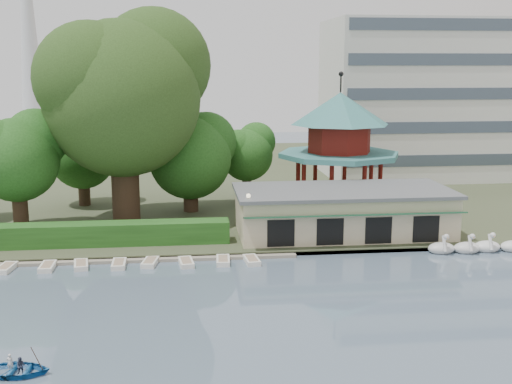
{
  "coord_description": "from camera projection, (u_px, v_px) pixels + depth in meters",
  "views": [
    {
      "loc": [
        -3.42,
        -30.96,
        14.82
      ],
      "look_at": [
        2.0,
        18.0,
        5.0
      ],
      "focal_mm": 45.0,
      "sensor_mm": 36.0,
      "label": 1
    }
  ],
  "objects": [
    {
      "name": "pavilion",
      "position": [
        339.0,
        139.0,
        64.47
      ],
      "size": [
        12.4,
        12.4,
        13.5
      ],
      "color": "beige",
      "rests_on": "shore"
    },
    {
      "name": "office_building",
      "position": [
        465.0,
        104.0,
        82.83
      ],
      "size": [
        38.0,
        18.0,
        20.0
      ],
      "color": "silver",
      "rests_on": "shore"
    },
    {
      "name": "big_tree",
      "position": [
        124.0,
        88.0,
        57.51
      ],
      "size": [
        15.51,
        14.45,
        19.65
      ],
      "color": "#3A281C",
      "rests_on": "shore"
    },
    {
      "name": "shore",
      "position": [
        212.0,
        178.0,
        84.09
      ],
      "size": [
        220.0,
        70.0,
        0.4
      ],
      "primitive_type": "cube",
      "color": "#424930",
      "rests_on": "ground"
    },
    {
      "name": "ground_plane",
      "position": [
        256.0,
        354.0,
        33.44
      ],
      "size": [
        220.0,
        220.0,
        0.0
      ],
      "primitive_type": "plane",
      "color": "slate",
      "rests_on": "ground"
    },
    {
      "name": "lamp_post",
      "position": [
        248.0,
        210.0,
        51.47
      ],
      "size": [
        0.36,
        0.36,
        4.28
      ],
      "color": "black",
      "rests_on": "shore"
    },
    {
      "name": "boathouse",
      "position": [
        343.0,
        211.0,
        55.48
      ],
      "size": [
        18.6,
        9.39,
        3.9
      ],
      "color": "beige",
      "rests_on": "shore"
    },
    {
      "name": "embankment",
      "position": [
        232.0,
        255.0,
        50.28
      ],
      "size": [
        220.0,
        0.6,
        0.3
      ],
      "primitive_type": "cube",
      "color": "gray",
      "rests_on": "ground"
    },
    {
      "name": "dock",
      "position": [
        75.0,
        261.0,
        48.89
      ],
      "size": [
        34.0,
        1.6,
        0.24
      ],
      "primitive_type": "cube",
      "color": "gray",
      "rests_on": "ground"
    },
    {
      "name": "rowboat_with_passengers",
      "position": [
        16.0,
        366.0,
        31.08
      ],
      "size": [
        4.96,
        3.78,
        2.01
      ],
      "color": "#195895",
      "rests_on": "ground"
    },
    {
      "name": "small_trees",
      "position": [
        100.0,
        156.0,
        61.43
      ],
      "size": [
        38.88,
        17.14,
        10.66
      ],
      "color": "#3A281C",
      "rests_on": "shore"
    },
    {
      "name": "hedge",
      "position": [
        43.0,
        236.0,
        51.55
      ],
      "size": [
        30.0,
        2.0,
        1.8
      ],
      "primitive_type": "cube",
      "color": "#265B1D",
      "rests_on": "shore"
    },
    {
      "name": "moored_rowboats",
      "position": [
        63.0,
        266.0,
        47.44
      ],
      "size": [
        29.77,
        2.77,
        0.36
      ],
      "color": "white",
      "rests_on": "ground"
    }
  ]
}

